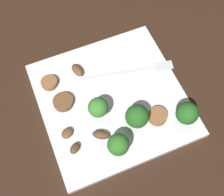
# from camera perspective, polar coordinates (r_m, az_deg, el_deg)

# --- Properties ---
(ground_plane) EXTENTS (1.40, 1.40, 0.00)m
(ground_plane) POSITION_cam_1_polar(r_m,az_deg,el_deg) (0.55, 0.00, -0.56)
(ground_plane) COLOR black
(plate) EXTENTS (0.25, 0.25, 0.01)m
(plate) POSITION_cam_1_polar(r_m,az_deg,el_deg) (0.54, 0.00, -0.28)
(plate) COLOR white
(plate) RESTS_ON ground_plane
(fork) EXTENTS (0.18, 0.05, 0.00)m
(fork) POSITION_cam_1_polar(r_m,az_deg,el_deg) (0.56, 4.17, 5.24)
(fork) COLOR silver
(fork) RESTS_ON plate
(broccoli_floret_0) EXTENTS (0.04, 0.04, 0.05)m
(broccoli_floret_0) POSITION_cam_1_polar(r_m,az_deg,el_deg) (0.50, 14.18, -2.89)
(broccoli_floret_0) COLOR #296420
(broccoli_floret_0) RESTS_ON plate
(broccoli_floret_1) EXTENTS (0.04, 0.04, 0.05)m
(broccoli_floret_1) POSITION_cam_1_polar(r_m,az_deg,el_deg) (0.47, 1.21, -8.96)
(broccoli_floret_1) COLOR #347525
(broccoli_floret_1) RESTS_ON plate
(broccoli_floret_2) EXTENTS (0.04, 0.04, 0.05)m
(broccoli_floret_2) POSITION_cam_1_polar(r_m,az_deg,el_deg) (0.49, 4.81, -3.57)
(broccoli_floret_2) COLOR #296420
(broccoli_floret_2) RESTS_ON plate
(broccoli_floret_3) EXTENTS (0.03, 0.03, 0.05)m
(broccoli_floret_3) POSITION_cam_1_polar(r_m,az_deg,el_deg) (0.50, -2.68, -1.87)
(broccoli_floret_3) COLOR #408630
(broccoli_floret_3) RESTS_ON plate
(sausage_slice_0) EXTENTS (0.04, 0.04, 0.01)m
(sausage_slice_0) POSITION_cam_1_polar(r_m,az_deg,el_deg) (0.53, -9.34, -0.76)
(sausage_slice_0) COLOR brown
(sausage_slice_0) RESTS_ON plate
(sausage_slice_1) EXTENTS (0.03, 0.03, 0.01)m
(sausage_slice_1) POSITION_cam_1_polar(r_m,az_deg,el_deg) (0.56, -11.93, 2.87)
(sausage_slice_1) COLOR brown
(sausage_slice_1) RESTS_ON plate
(sausage_slice_2) EXTENTS (0.04, 0.04, 0.01)m
(sausage_slice_2) POSITION_cam_1_polar(r_m,az_deg,el_deg) (0.52, 8.73, -3.47)
(sausage_slice_2) COLOR brown
(sausage_slice_2) RESTS_ON plate
(mushroom_0) EXTENTS (0.02, 0.03, 0.01)m
(mushroom_0) POSITION_cam_1_polar(r_m,az_deg,el_deg) (0.56, -6.65, 5.33)
(mushroom_0) COLOR brown
(mushroom_0) RESTS_ON plate
(mushroom_1) EXTENTS (0.03, 0.03, 0.01)m
(mushroom_1) POSITION_cam_1_polar(r_m,az_deg,el_deg) (0.50, -2.10, -7.05)
(mushroom_1) COLOR #4C331E
(mushroom_1) RESTS_ON plate
(mushroom_2) EXTENTS (0.03, 0.02, 0.01)m
(mushroom_2) POSITION_cam_1_polar(r_m,az_deg,el_deg) (0.50, -7.13, -9.55)
(mushroom_2) COLOR #4C331E
(mushroom_2) RESTS_ON plate
(mushroom_3) EXTENTS (0.03, 0.03, 0.01)m
(mushroom_3) POSITION_cam_1_polar(r_m,az_deg,el_deg) (0.51, -8.57, -6.65)
(mushroom_3) COLOR brown
(mushroom_3) RESTS_ON plate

